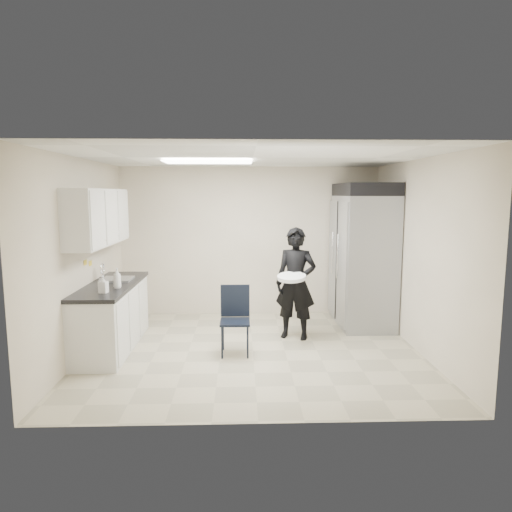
{
  "coord_description": "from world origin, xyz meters",
  "views": [
    {
      "loc": [
        -0.16,
        -6.01,
        2.14
      ],
      "look_at": [
        0.05,
        0.2,
        1.28
      ],
      "focal_mm": 32.0,
      "sensor_mm": 36.0,
      "label": 1
    }
  ],
  "objects_px": {
    "lower_counter": "(112,318)",
    "man_tuxedo": "(296,283)",
    "folding_chair": "(235,322)",
    "commercial_fridge": "(363,261)"
  },
  "relations": [
    {
      "from": "folding_chair",
      "to": "commercial_fridge",
      "type": "bearing_deg",
      "value": 34.16
    },
    {
      "from": "man_tuxedo",
      "to": "lower_counter",
      "type": "bearing_deg",
      "value": -151.61
    },
    {
      "from": "lower_counter",
      "to": "man_tuxedo",
      "type": "distance_m",
      "value": 2.65
    },
    {
      "from": "lower_counter",
      "to": "man_tuxedo",
      "type": "bearing_deg",
      "value": 7.84
    },
    {
      "from": "lower_counter",
      "to": "folding_chair",
      "type": "xyz_separation_m",
      "value": [
        1.71,
        -0.32,
        0.01
      ]
    },
    {
      "from": "folding_chair",
      "to": "lower_counter",
      "type": "bearing_deg",
      "value": 169.76
    },
    {
      "from": "commercial_fridge",
      "to": "folding_chair",
      "type": "xyz_separation_m",
      "value": [
        -2.07,
        -1.39,
        -0.61
      ]
    },
    {
      "from": "commercial_fridge",
      "to": "man_tuxedo",
      "type": "relative_size",
      "value": 1.27
    },
    {
      "from": "commercial_fridge",
      "to": "folding_chair",
      "type": "relative_size",
      "value": 2.37
    },
    {
      "from": "lower_counter",
      "to": "folding_chair",
      "type": "bearing_deg",
      "value": -10.49
    }
  ]
}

